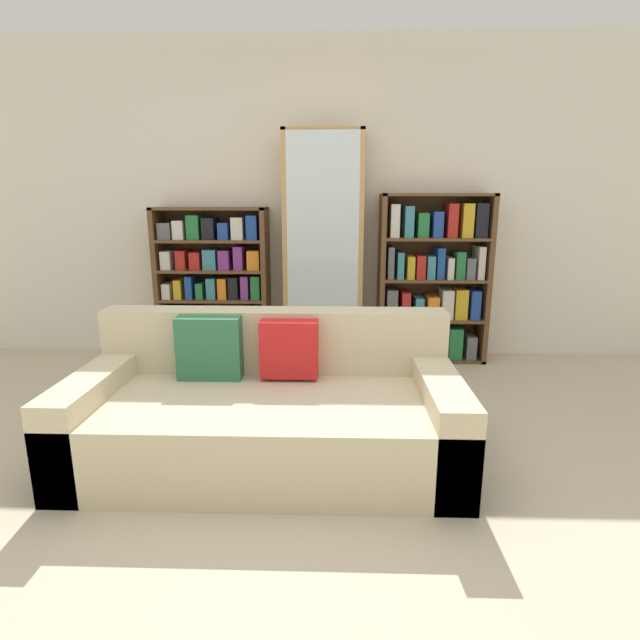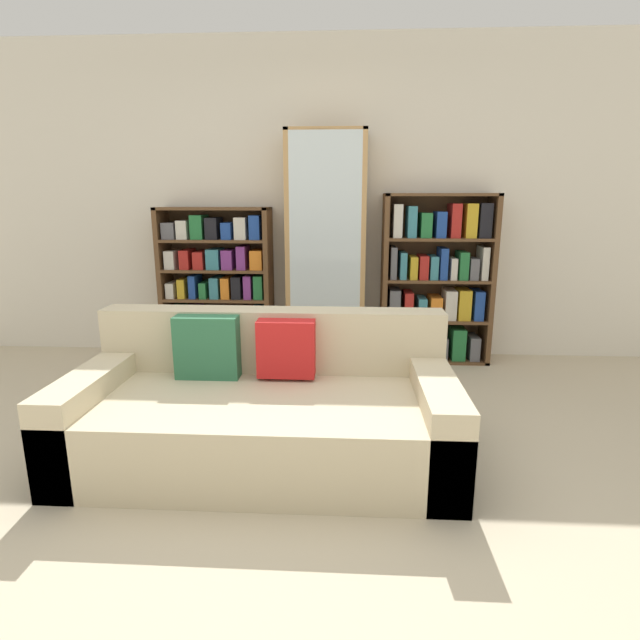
{
  "view_description": "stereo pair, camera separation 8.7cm",
  "coord_description": "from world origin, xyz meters",
  "px_view_note": "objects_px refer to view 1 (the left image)",
  "views": [
    {
      "loc": [
        0.22,
        -2.01,
        1.38
      ],
      "look_at": [
        0.11,
        1.33,
        0.57
      ],
      "focal_mm": 28.0,
      "sensor_mm": 36.0,
      "label": 1
    },
    {
      "loc": [
        0.3,
        -2.01,
        1.38
      ],
      "look_at": [
        0.11,
        1.33,
        0.57
      ],
      "focal_mm": 28.0,
      "sensor_mm": 36.0,
      "label": 2
    }
  ],
  "objects_px": {
    "bookshelf_right": "(433,283)",
    "wine_bottle": "(391,364)",
    "couch": "(268,411)",
    "bookshelf_left": "(214,286)",
    "display_cabinet": "(323,250)"
  },
  "relations": [
    {
      "from": "bookshelf_right",
      "to": "wine_bottle",
      "type": "height_order",
      "value": "bookshelf_right"
    },
    {
      "from": "bookshelf_right",
      "to": "wine_bottle",
      "type": "distance_m",
      "value": 0.94
    },
    {
      "from": "couch",
      "to": "bookshelf_left",
      "type": "bearing_deg",
      "value": 111.58
    },
    {
      "from": "bookshelf_left",
      "to": "bookshelf_right",
      "type": "bearing_deg",
      "value": 0.0
    },
    {
      "from": "bookshelf_right",
      "to": "display_cabinet",
      "type": "bearing_deg",
      "value": -179.0
    },
    {
      "from": "bookshelf_left",
      "to": "wine_bottle",
      "type": "height_order",
      "value": "bookshelf_left"
    },
    {
      "from": "couch",
      "to": "display_cabinet",
      "type": "distance_m",
      "value": 1.9
    },
    {
      "from": "display_cabinet",
      "to": "bookshelf_left",
      "type": "bearing_deg",
      "value": 179.02
    },
    {
      "from": "couch",
      "to": "bookshelf_right",
      "type": "height_order",
      "value": "bookshelf_right"
    },
    {
      "from": "bookshelf_right",
      "to": "wine_bottle",
      "type": "xyz_separation_m",
      "value": [
        -0.42,
        -0.67,
        -0.52
      ]
    },
    {
      "from": "display_cabinet",
      "to": "bookshelf_right",
      "type": "xyz_separation_m",
      "value": [
        0.95,
        0.02,
        -0.28
      ]
    },
    {
      "from": "bookshelf_left",
      "to": "bookshelf_right",
      "type": "distance_m",
      "value": 1.9
    },
    {
      "from": "couch",
      "to": "bookshelf_right",
      "type": "xyz_separation_m",
      "value": [
        1.2,
        1.76,
        0.42
      ]
    },
    {
      "from": "couch",
      "to": "bookshelf_left",
      "type": "distance_m",
      "value": 1.93
    },
    {
      "from": "couch",
      "to": "wine_bottle",
      "type": "distance_m",
      "value": 1.35
    }
  ]
}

